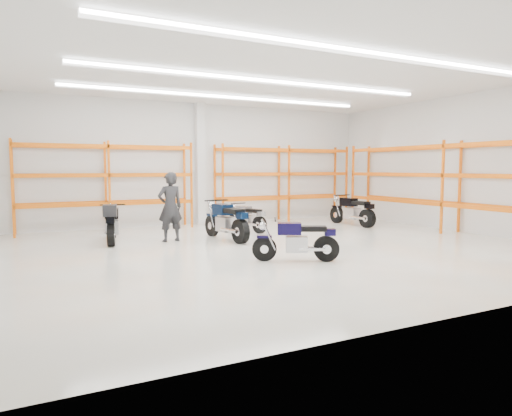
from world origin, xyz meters
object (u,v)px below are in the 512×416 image
motorcycle_main (300,241)px  motorcycle_back_b (227,222)px  motorcycle_back_a (112,224)px  standing_man (170,207)px  structural_column (200,164)px  motorcycle_back_c (248,219)px  motorcycle_back_d (353,212)px

motorcycle_main → motorcycle_back_b: 3.53m
motorcycle_back_a → standing_man: bearing=-16.1°
motorcycle_back_b → structural_column: bearing=81.3°
motorcycle_main → motorcycle_back_c: size_ratio=0.97×
motorcycle_back_d → structural_column: structural_column is taller
motorcycle_back_b → motorcycle_back_c: motorcycle_back_b is taller
motorcycle_back_a → structural_column: 5.07m
motorcycle_main → motorcycle_back_d: (5.18, 4.58, 0.07)m
motorcycle_main → standing_man: 4.48m
motorcycle_back_c → standing_man: bearing=-163.2°
motorcycle_back_b → structural_column: structural_column is taller
motorcycle_back_a → motorcycle_back_c: size_ratio=1.20×
motorcycle_main → standing_man: standing_man is taller
standing_man → structural_column: 4.26m
motorcycle_main → motorcycle_back_b: bearing=94.6°
motorcycle_main → motorcycle_back_a: 5.64m
motorcycle_back_d → structural_column: 5.93m
standing_man → structural_column: (2.15, 3.46, 1.25)m
motorcycle_main → motorcycle_back_c: (1.06, 4.93, -0.02)m
motorcycle_back_c → motorcycle_back_d: 4.13m
motorcycle_back_c → standing_man: standing_man is taller
motorcycle_back_d → motorcycle_back_a: bearing=-179.5°
motorcycle_main → motorcycle_back_b: motorcycle_back_b is taller
motorcycle_back_b → motorcycle_back_d: 5.56m
motorcycle_back_c → motorcycle_back_d: bearing=-4.8°
motorcycle_back_b → motorcycle_main: bearing=-85.4°
motorcycle_back_d → motorcycle_back_b: bearing=-169.0°
motorcycle_back_c → standing_man: (-2.89, -0.87, 0.56)m
motorcycle_back_a → motorcycle_back_b: size_ratio=0.94×
motorcycle_back_d → standing_man: bearing=-175.7°
motorcycle_back_d → motorcycle_back_c: bearing=175.2°
motorcycle_main → motorcycle_back_d: bearing=41.5°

